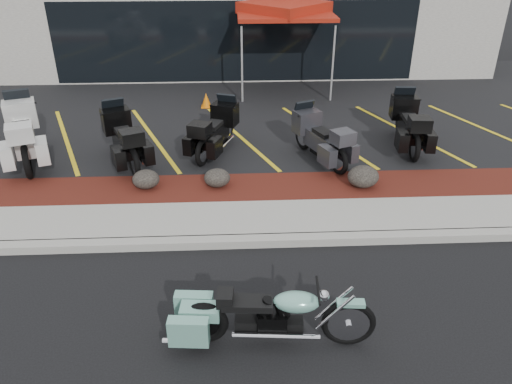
{
  "coord_description": "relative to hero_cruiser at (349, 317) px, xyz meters",
  "views": [
    {
      "loc": [
        -0.15,
        -6.37,
        5.0
      ],
      "look_at": [
        0.22,
        1.2,
        0.89
      ],
      "focal_mm": 35.0,
      "sensor_mm": 36.0,
      "label": 1
    }
  ],
  "objects": [
    {
      "name": "ground",
      "position": [
        -1.3,
        1.51,
        -0.47
      ],
      "size": [
        90.0,
        90.0,
        0.0
      ],
      "primitive_type": "plane",
      "color": "black",
      "rests_on": "ground"
    },
    {
      "name": "curb",
      "position": [
        -1.3,
        2.41,
        -0.4
      ],
      "size": [
        24.0,
        0.25,
        0.15
      ],
      "primitive_type": "cube",
      "color": "gray",
      "rests_on": "ground"
    },
    {
      "name": "sidewalk",
      "position": [
        -1.3,
        3.11,
        -0.4
      ],
      "size": [
        24.0,
        1.2,
        0.15
      ],
      "primitive_type": "cube",
      "color": "gray",
      "rests_on": "ground"
    },
    {
      "name": "mulch_bed",
      "position": [
        -1.3,
        4.31,
        -0.39
      ],
      "size": [
        24.0,
        1.2,
        0.16
      ],
      "primitive_type": "cube",
      "color": "#3C170D",
      "rests_on": "ground"
    },
    {
      "name": "upper_lot",
      "position": [
        -1.3,
        9.71,
        -0.4
      ],
      "size": [
        26.0,
        9.6,
        0.15
      ],
      "primitive_type": "cube",
      "color": "black",
      "rests_on": "ground"
    },
    {
      "name": "dealership_building",
      "position": [
        -1.3,
        15.98,
        1.53
      ],
      "size": [
        18.0,
        8.16,
        4.0
      ],
      "color": "gray",
      "rests_on": "ground"
    },
    {
      "name": "boulder_left",
      "position": [
        -3.27,
        4.35,
        -0.12
      ],
      "size": [
        0.56,
        0.46,
        0.39
      ],
      "primitive_type": "ellipsoid",
      "color": "black",
      "rests_on": "mulch_bed"
    },
    {
      "name": "boulder_mid",
      "position": [
        -1.81,
        4.35,
        -0.12
      ],
      "size": [
        0.54,
        0.45,
        0.39
      ],
      "primitive_type": "ellipsoid",
      "color": "black",
      "rests_on": "mulch_bed"
    },
    {
      "name": "boulder_right",
      "position": [
        1.2,
        4.19,
        -0.09
      ],
      "size": [
        0.65,
        0.54,
        0.46
      ],
      "primitive_type": "ellipsoid",
      "color": "black",
      "rests_on": "mulch_bed"
    },
    {
      "name": "hero_cruiser",
      "position": [
        0.0,
        0.0,
        0.0
      ],
      "size": [
        2.74,
        0.9,
        0.95
      ],
      "primitive_type": null,
      "rotation": [
        0.0,
        0.0,
        -0.08
      ],
      "color": "#6EAC99",
      "rests_on": "ground"
    },
    {
      "name": "touring_white",
      "position": [
        -6.47,
        6.65,
        0.4
      ],
      "size": [
        1.76,
        2.67,
        1.45
      ],
      "primitive_type": null,
      "rotation": [
        0.0,
        0.0,
        1.93
      ],
      "color": "silver",
      "rests_on": "upper_lot"
    },
    {
      "name": "touring_black_front",
      "position": [
        -4.22,
        6.37,
        0.32
      ],
      "size": [
        1.66,
        2.36,
        1.28
      ],
      "primitive_type": null,
      "rotation": [
        0.0,
        0.0,
        1.98
      ],
      "color": "black",
      "rests_on": "upper_lot"
    },
    {
      "name": "touring_black_mid",
      "position": [
        -1.6,
        6.81,
        0.28
      ],
      "size": [
        1.51,
        2.24,
        1.22
      ],
      "primitive_type": null,
      "rotation": [
        0.0,
        0.0,
        1.2
      ],
      "color": "black",
      "rests_on": "upper_lot"
    },
    {
      "name": "touring_grey",
      "position": [
        0.22,
        6.22,
        0.28
      ],
      "size": [
        1.54,
        2.22,
        1.21
      ],
      "primitive_type": null,
      "rotation": [
        0.0,
        0.0,
        1.98
      ],
      "color": "#2C2C31",
      "rests_on": "upper_lot"
    },
    {
      "name": "touring_black_rear",
      "position": [
        2.82,
        6.99,
        0.32
      ],
      "size": [
        1.05,
        2.28,
        1.29
      ],
      "primitive_type": null,
      "rotation": [
        0.0,
        0.0,
        1.47
      ],
      "color": "black",
      "rests_on": "upper_lot"
    },
    {
      "name": "traffic_cone",
      "position": [
        -2.24,
        9.46,
        -0.11
      ],
      "size": [
        0.34,
        0.34,
        0.42
      ],
      "primitive_type": "cone",
      "rotation": [
        0.0,
        0.0,
        0.15
      ],
      "color": "#D86907",
      "rests_on": "upper_lot"
    },
    {
      "name": "popup_canopy",
      "position": [
        0.2,
        11.26,
        2.13
      ],
      "size": [
        3.44,
        3.44,
        2.71
      ],
      "rotation": [
        0.0,
        0.0,
        -0.21
      ],
      "color": "silver",
      "rests_on": "upper_lot"
    }
  ]
}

